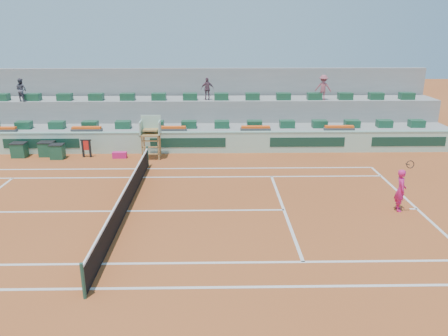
{
  "coord_description": "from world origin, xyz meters",
  "views": [
    {
      "loc": [
        3.65,
        -16.33,
        7.18
      ],
      "look_at": [
        4.0,
        2.5,
        1.0
      ],
      "focal_mm": 35.0,
      "sensor_mm": 36.0,
      "label": 1
    }
  ],
  "objects_px": {
    "umpire_chair": "(151,131)",
    "player_bag": "(120,155)",
    "drink_cooler_a": "(57,151)",
    "tennis_player": "(401,190)"
  },
  "relations": [
    {
      "from": "player_bag",
      "to": "tennis_player",
      "type": "bearing_deg",
      "value": -30.45
    },
    {
      "from": "player_bag",
      "to": "umpire_chair",
      "type": "xyz_separation_m",
      "value": [
        1.83,
        0.0,
        1.37
      ]
    },
    {
      "from": "player_bag",
      "to": "drink_cooler_a",
      "type": "bearing_deg",
      "value": -179.01
    },
    {
      "from": "umpire_chair",
      "to": "player_bag",
      "type": "bearing_deg",
      "value": -179.92
    },
    {
      "from": "player_bag",
      "to": "umpire_chair",
      "type": "distance_m",
      "value": 2.28
    },
    {
      "from": "player_bag",
      "to": "drink_cooler_a",
      "type": "height_order",
      "value": "drink_cooler_a"
    },
    {
      "from": "player_bag",
      "to": "umpire_chair",
      "type": "relative_size",
      "value": 0.33
    },
    {
      "from": "player_bag",
      "to": "drink_cooler_a",
      "type": "relative_size",
      "value": 0.94
    },
    {
      "from": "umpire_chair",
      "to": "drink_cooler_a",
      "type": "distance_m",
      "value": 5.41
    },
    {
      "from": "drink_cooler_a",
      "to": "umpire_chair",
      "type": "bearing_deg",
      "value": 0.68
    }
  ]
}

